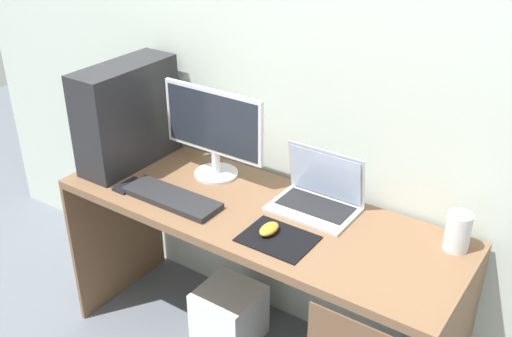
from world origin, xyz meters
The scene contains 11 objects.
wall_back centered at (0.00, 0.32, 1.30)m, with size 4.00×0.05×2.60m.
desk centered at (0.02, -0.01, 0.61)m, with size 1.65×0.57×0.76m.
pc_tower centered at (-0.69, 0.02, 0.98)m, with size 0.18×0.48×0.45m, color #232326.
monitor centered at (-0.30, 0.13, 0.97)m, with size 0.49×0.19×0.39m.
laptop centered at (0.19, 0.15, 0.80)m, with size 0.33×0.23×0.23m.
speaker centered at (0.72, 0.18, 0.83)m, with size 0.09×0.09×0.14m, color silver.
keyboard centered at (-0.32, -0.14, 0.77)m, with size 0.42×0.14×0.02m, color #232326.
mousepad centered at (0.18, -0.13, 0.76)m, with size 0.26×0.20×0.01m, color black.
mouse_left centered at (0.14, -0.12, 0.78)m, with size 0.06×0.10×0.03m, color orange.
cell_phone centered at (-0.54, -0.15, 0.76)m, with size 0.07×0.13×0.01m, color black.
subwoofer centered at (-0.16, 0.02, 0.13)m, with size 0.27×0.27×0.27m, color white.
Camera 1 is at (1.12, -1.64, 1.98)m, focal length 41.83 mm.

